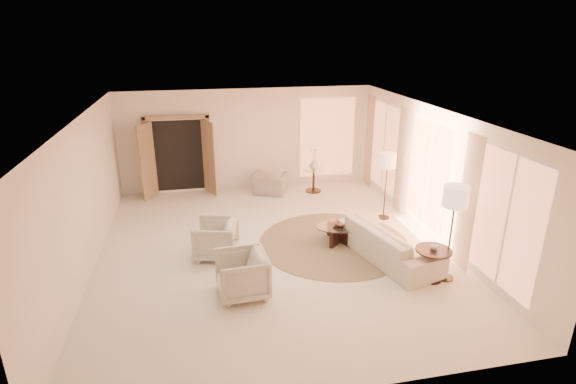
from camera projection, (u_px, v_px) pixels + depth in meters
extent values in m
cube|color=white|center=(273.00, 250.00, 9.33)|extent=(7.00, 8.00, 0.02)
cube|color=white|center=(271.00, 115.00, 8.36)|extent=(7.00, 8.00, 0.02)
cube|color=white|center=(248.00, 139.00, 12.52)|extent=(7.00, 0.04, 2.80)
cube|color=white|center=(332.00, 299.00, 5.16)|extent=(7.00, 0.04, 2.80)
cube|color=white|center=(83.00, 199.00, 8.17)|extent=(0.04, 8.00, 2.80)
cube|color=white|center=(435.00, 175.00, 9.51)|extent=(0.04, 8.00, 2.80)
cube|color=#A2825C|center=(179.00, 155.00, 12.16)|extent=(1.80, 0.12, 2.16)
cube|color=#A2825C|center=(148.00, 161.00, 11.78)|extent=(0.35, 0.66, 2.00)
cube|color=#A2825C|center=(209.00, 158.00, 12.09)|extent=(0.35, 0.66, 2.00)
cylinder|color=#493E2A|center=(334.00, 243.00, 9.60)|extent=(3.69, 3.69, 0.01)
imported|color=beige|center=(388.00, 243.00, 8.86)|extent=(1.47, 2.49, 0.68)
imported|color=beige|center=(216.00, 237.00, 8.92)|extent=(0.93, 0.96, 0.83)
imported|color=beige|center=(242.00, 273.00, 7.61)|extent=(0.83, 0.88, 0.85)
imported|color=gray|center=(270.00, 180.00, 12.35)|extent=(1.02, 0.86, 0.76)
cube|color=black|center=(340.00, 234.00, 9.59)|extent=(0.38, 0.77, 0.36)
cube|color=black|center=(340.00, 234.00, 9.59)|extent=(0.64, 0.60, 0.36)
cylinder|color=white|center=(341.00, 226.00, 9.52)|extent=(1.27, 1.27, 0.02)
cylinder|color=black|center=(430.00, 279.00, 8.21)|extent=(0.40, 0.40, 0.03)
cylinder|color=black|center=(432.00, 265.00, 8.12)|extent=(0.06, 0.06, 0.58)
cylinder|color=black|center=(434.00, 250.00, 8.01)|extent=(0.65, 0.65, 0.03)
cylinder|color=#312719|center=(313.00, 191.00, 12.63)|extent=(0.44, 0.44, 0.03)
cylinder|color=#312719|center=(314.00, 180.00, 12.53)|extent=(0.07, 0.07, 0.63)
cylinder|color=white|center=(314.00, 169.00, 12.42)|extent=(0.57, 0.57, 0.03)
cylinder|color=#312719|center=(383.00, 217.00, 10.87)|extent=(0.27, 0.27, 0.03)
cylinder|color=#312719|center=(385.00, 191.00, 10.64)|extent=(0.03, 0.03, 1.37)
cylinder|color=beige|center=(388.00, 160.00, 10.37)|extent=(0.39, 0.39, 0.33)
cylinder|color=#312719|center=(445.00, 277.00, 8.25)|extent=(0.31, 0.31, 0.03)
cylinder|color=#312719|center=(450.00, 241.00, 8.00)|extent=(0.03, 0.03, 1.53)
cylinder|color=beige|center=(456.00, 196.00, 7.70)|extent=(0.44, 0.44, 0.37)
imported|color=brown|center=(341.00, 223.00, 9.50)|extent=(0.40, 0.40, 0.08)
imported|color=white|center=(434.00, 246.00, 7.98)|extent=(0.19, 0.19, 0.16)
imported|color=white|center=(314.00, 164.00, 12.37)|extent=(0.34, 0.34, 0.27)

